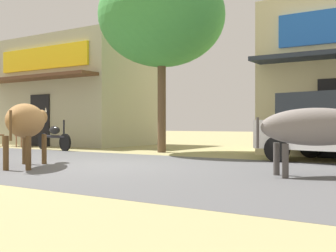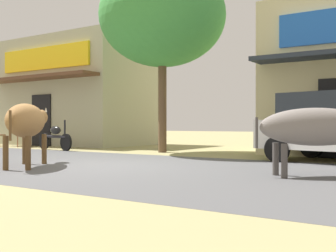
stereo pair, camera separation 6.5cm
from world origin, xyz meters
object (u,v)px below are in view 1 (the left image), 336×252
(cow_near_brown, at_px, (27,121))
(cafe_chair_by_doorway, at_px, (21,134))
(roadside_tree, at_px, (162,16))
(parked_motorcycle, at_px, (54,137))
(cow_far_dark, at_px, (322,127))

(cow_near_brown, bearing_deg, cafe_chair_by_doorway, 142.74)
(roadside_tree, xyz_separation_m, cafe_chair_by_doorway, (-6.14, -0.54, -3.80))
(cow_near_brown, xyz_separation_m, cafe_chair_by_doorway, (-6.27, 4.77, -0.44))
(cafe_chair_by_doorway, bearing_deg, roadside_tree, 5.02)
(parked_motorcycle, relative_size, cafe_chair_by_doorway, 2.08)
(roadside_tree, bearing_deg, cafe_chair_by_doorway, -174.98)
(cow_far_dark, height_order, cafe_chair_by_doorway, cow_far_dark)
(roadside_tree, height_order, cow_far_dark, roadside_tree)
(roadside_tree, xyz_separation_m, cow_far_dark, (5.74, -3.63, -3.47))
(roadside_tree, relative_size, cow_far_dark, 2.59)
(cow_near_brown, relative_size, cow_far_dark, 1.00)
(parked_motorcycle, height_order, cow_far_dark, cow_far_dark)
(cow_near_brown, height_order, cafe_chair_by_doorway, cow_near_brown)
(roadside_tree, relative_size, cafe_chair_by_doorway, 6.44)
(parked_motorcycle, height_order, cow_near_brown, cow_near_brown)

